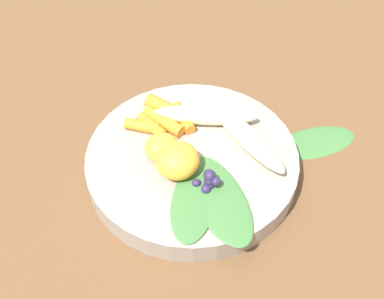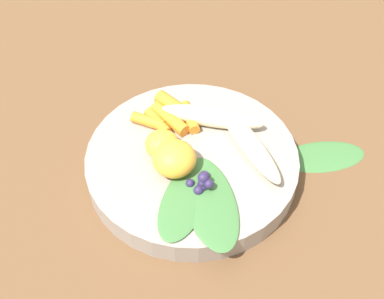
{
  "view_description": "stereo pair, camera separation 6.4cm",
  "coord_description": "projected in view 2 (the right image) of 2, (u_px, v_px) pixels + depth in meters",
  "views": [
    {
      "loc": [
        0.23,
        -0.35,
        0.52
      ],
      "look_at": [
        0.0,
        0.0,
        0.04
      ],
      "focal_mm": 47.19,
      "sensor_mm": 36.0,
      "label": 1
    },
    {
      "loc": [
        0.28,
        -0.31,
        0.52
      ],
      "look_at": [
        0.0,
        0.0,
        0.04
      ],
      "focal_mm": 47.19,
      "sensor_mm": 36.0,
      "label": 2
    }
  ],
  "objects": [
    {
      "name": "kale_leaf_stray",
      "position": [
        323.0,
        156.0,
        0.68
      ],
      "size": [
        0.12,
        0.13,
        0.01
      ],
      "primitive_type": "ellipsoid",
      "rotation": [
        0.0,
        0.0,
        0.89
      ],
      "color": "#3D7038",
      "rests_on": "ground_plane"
    },
    {
      "name": "orange_segment_far",
      "position": [
        162.0,
        144.0,
        0.63
      ],
      "size": [
        0.04,
        0.04,
        0.03
      ],
      "primitive_type": "ellipsoid",
      "color": "#F4A833",
      "rests_on": "bowl"
    },
    {
      "name": "kale_leaf_right",
      "position": [
        210.0,
        202.0,
        0.59
      ],
      "size": [
        0.15,
        0.13,
        0.01
      ],
      "primitive_type": "ellipsoid",
      "rotation": [
        0.0,
        0.0,
        5.65
      ],
      "color": "#3D7038",
      "rests_on": "bowl"
    },
    {
      "name": "carrot_small",
      "position": [
        145.0,
        123.0,
        0.67
      ],
      "size": [
        0.05,
        0.03,
        0.01
      ],
      "primitive_type": "cylinder",
      "rotation": [
        0.0,
        1.57,
        3.47
      ],
      "color": "orange",
      "rests_on": "bowl"
    },
    {
      "name": "carrot_mid_right",
      "position": [
        170.0,
        119.0,
        0.68
      ],
      "size": [
        0.06,
        0.02,
        0.02
      ],
      "primitive_type": "cylinder",
      "rotation": [
        0.0,
        1.57,
        3.02
      ],
      "color": "orange",
      "rests_on": "bowl"
    },
    {
      "name": "blueberry_pile",
      "position": [
        203.0,
        182.0,
        0.6
      ],
      "size": [
        0.03,
        0.03,
        0.03
      ],
      "color": "#2D234C",
      "rests_on": "bowl"
    },
    {
      "name": "carrot_rear",
      "position": [
        158.0,
        122.0,
        0.67
      ],
      "size": [
        0.05,
        0.03,
        0.01
      ],
      "primitive_type": "cylinder",
      "rotation": [
        0.0,
        1.57,
        2.89
      ],
      "color": "orange",
      "rests_on": "bowl"
    },
    {
      "name": "kale_leaf_left",
      "position": [
        185.0,
        199.0,
        0.59
      ],
      "size": [
        0.1,
        0.13,
        0.01
      ],
      "primitive_type": "ellipsoid",
      "rotation": [
        0.0,
        0.0,
        5.14
      ],
      "color": "#3D7038",
      "rests_on": "bowl"
    },
    {
      "name": "banana_peeled_left",
      "position": [
        211.0,
        117.0,
        0.67
      ],
      "size": [
        0.14,
        0.09,
        0.03
      ],
      "primitive_type": "ellipsoid",
      "rotation": [
        0.0,
        0.0,
        3.66
      ],
      "color": "beige",
      "rests_on": "bowl"
    },
    {
      "name": "carrot_mid_left",
      "position": [
        172.0,
        105.0,
        0.69
      ],
      "size": [
        0.05,
        0.02,
        0.02
      ],
      "primitive_type": "cylinder",
      "rotation": [
        0.0,
        1.57,
        3.11
      ],
      "color": "orange",
      "rests_on": "bowl"
    },
    {
      "name": "bowl",
      "position": [
        192.0,
        163.0,
        0.66
      ],
      "size": [
        0.27,
        0.27,
        0.03
      ],
      "primitive_type": "cylinder",
      "color": "gray",
      "rests_on": "ground_plane"
    },
    {
      "name": "orange_segment_near",
      "position": [
        177.0,
        160.0,
        0.61
      ],
      "size": [
        0.05,
        0.05,
        0.04
      ],
      "primitive_type": "ellipsoid",
      "color": "#F4A833",
      "rests_on": "bowl"
    },
    {
      "name": "banana_peeled_right",
      "position": [
        250.0,
        144.0,
        0.64
      ],
      "size": [
        0.14,
        0.08,
        0.03
      ],
      "primitive_type": "ellipsoid",
      "rotation": [
        0.0,
        0.0,
        2.75
      ],
      "color": "beige",
      "rests_on": "bowl"
    },
    {
      "name": "ground_plane",
      "position": [
        192.0,
        170.0,
        0.67
      ],
      "size": [
        2.4,
        2.4,
        0.0
      ],
      "primitive_type": "plane",
      "color": "brown"
    },
    {
      "name": "carrot_front",
      "position": [
        190.0,
        117.0,
        0.68
      ],
      "size": [
        0.05,
        0.04,
        0.02
      ],
      "primitive_type": "cylinder",
      "rotation": [
        0.0,
        1.57,
        2.57
      ],
      "color": "orange",
      "rests_on": "bowl"
    }
  ]
}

